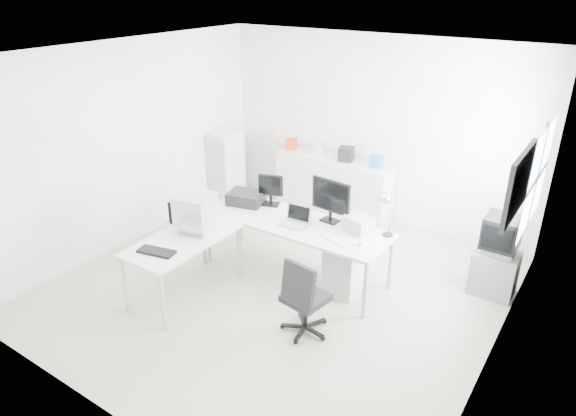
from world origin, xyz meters
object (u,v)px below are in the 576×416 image
Objects in this scene: main_desk at (295,248)px; sideboard at (333,186)px; laser_printer at (358,224)px; crt_tv at (501,235)px; lcd_monitor_large at (331,201)px; crt_monitor at (196,212)px; tv_cabinet at (494,272)px; side_desk at (185,266)px; inkjet_printer at (246,198)px; laptop at (294,218)px; filing_cabinet at (226,166)px; drawer_pedestal at (346,268)px; lcd_monitor_small at (271,190)px; office_chair at (306,294)px.

main_desk is 1.28× the size of sideboard.
crt_tv is (1.47, 0.76, -0.06)m from laser_printer.
lcd_monitor_large reaches higher than sideboard.
laser_printer is at bearing 21.54° from crt_monitor.
main_desk is at bearing -156.11° from crt_tv.
tv_cabinet is at bearing 27.26° from lcd_monitor_large.
tv_cabinet is (1.47, 0.76, -0.56)m from laser_printer.
side_desk is 1.28m from inkjet_printer.
inkjet_printer is 3.19m from crt_tv.
laptop is 2.77m from filing_cabinet.
lcd_monitor_large reaches higher than side_desk.
filing_cabinet is (-2.33, 1.47, -0.26)m from laptop.
side_desk reaches higher than drawer_pedestal.
main_desk is at bearing -156.11° from tv_cabinet.
crt_monitor is at bearing -132.13° from laser_printer.
side_desk is 2.92× the size of crt_monitor.
drawer_pedestal is 1.92m from crt_monitor.
filing_cabinet is (-1.78, -0.50, 0.13)m from sideboard.
crt_tv is at bearing 22.75° from laptop.
crt_monitor is 0.87× the size of tv_cabinet.
inkjet_printer is (-0.85, 0.10, 0.46)m from main_desk.
side_desk is 2.33× the size of drawer_pedestal.
filing_cabinet is at bearing 173.25° from laser_printer.
filing_cabinet is (-1.43, 2.47, 0.22)m from side_desk.
lcd_monitor_small is 1.79m from office_chair.
crt_tv is at bearing 27.26° from lcd_monitor_large.
sideboard is (0.05, 1.63, -0.49)m from lcd_monitor_small.
laptop is (0.60, -0.35, -0.10)m from lcd_monitor_small.
lcd_monitor_small is 1.27× the size of laptop.
sideboard is 1.57× the size of filing_cabinet.
filing_cabinet is (-2.28, 1.37, 0.22)m from main_desk.
crt_tv is (1.49, 1.89, 0.31)m from office_chair.
laser_printer is 0.34× the size of office_chair.
lcd_monitor_large is at bearing -6.82° from inkjet_printer.
office_chair reaches higher than main_desk.
sideboard is at bearing 161.83° from tv_cabinet.
drawer_pedestal is at bearing 4.09° from main_desk.
tv_cabinet is 2.87m from sideboard.
filing_cabinet is at bearing 175.03° from tv_cabinet.
sideboard is at bearing 161.83° from crt_tv.
main_desk is 5.29× the size of inkjet_printer.
crt_monitor reaches higher than drawer_pedestal.
sideboard is (0.35, 2.73, -0.52)m from crt_monitor.
laptop reaches higher than main_desk.
inkjet_printer is 1.23m from lcd_monitor_large.
sideboard is at bearing 123.49° from lcd_monitor_large.
laser_printer reaches higher than inkjet_printer.
laptop is at bearing -153.47° from crt_tv.
laptop is at bearing 27.58° from crt_monitor.
drawer_pedestal is 0.32× the size of sideboard.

